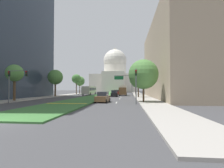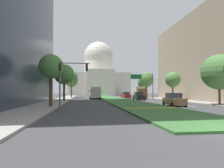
% 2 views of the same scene
% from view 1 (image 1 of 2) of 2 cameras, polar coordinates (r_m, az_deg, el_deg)
% --- Properties ---
extents(ground_plane, '(260.00, 260.00, 0.00)m').
position_cam_1_polar(ground_plane, '(59.80, -2.79, -3.67)').
color(ground_plane, '#3D3D3F').
extents(grass_median, '(6.47, 87.53, 0.14)m').
position_cam_1_polar(grass_median, '(55.00, -3.54, -3.79)').
color(grass_median, '#386B33').
rests_on(grass_median, ground_plane).
extents(median_curb_nose, '(5.82, 0.50, 0.04)m').
position_cam_1_polar(median_curb_nose, '(25.07, -14.99, -6.35)').
color(median_curb_nose, gold).
rests_on(median_curb_nose, grass_median).
extents(lane_dashes_right, '(0.16, 59.60, 0.01)m').
position_cam_1_polar(lane_dashes_right, '(57.32, 3.68, -3.76)').
color(lane_dashes_right, silver).
rests_on(lane_dashes_right, ground_plane).
extents(sidewalk_left, '(4.00, 87.53, 0.15)m').
position_cam_1_polar(sidewalk_left, '(53.77, -17.52, -3.78)').
color(sidewalk_left, '#9E9991').
rests_on(sidewalk_left, ground_plane).
extents(sidewalk_right, '(4.00, 87.53, 0.15)m').
position_cam_1_polar(sidewalk_right, '(49.56, 9.80, -4.03)').
color(sidewalk_right, '#9E9991').
rests_on(sidewalk_right, ground_plane).
extents(midrise_block_right, '(16.82, 37.01, 18.24)m').
position_cam_1_polar(midrise_block_right, '(44.71, 24.01, 7.42)').
color(midrise_block_right, tan).
rests_on(midrise_block_right, ground_plane).
extents(capitol_building, '(28.78, 26.21, 28.00)m').
position_cam_1_polar(capitol_building, '(107.73, 0.98, 2.78)').
color(capitol_building, beige).
rests_on(capitol_building, ground_plane).
extents(traffic_light_near_left, '(3.34, 0.35, 5.20)m').
position_cam_1_polar(traffic_light_near_left, '(30.46, -30.11, 1.52)').
color(traffic_light_near_left, '#515456').
rests_on(traffic_light_near_left, ground_plane).
extents(traffic_light_near_right, '(0.28, 0.35, 5.20)m').
position_cam_1_polar(traffic_light_near_right, '(24.90, 8.09, 0.84)').
color(traffic_light_near_right, '#515456').
rests_on(traffic_light_near_right, ground_plane).
extents(traffic_light_far_right, '(0.28, 0.35, 5.20)m').
position_cam_1_polar(traffic_light_far_right, '(62.62, 6.64, -0.53)').
color(traffic_light_far_right, '#515456').
rests_on(traffic_light_far_right, ground_plane).
extents(overhead_guide_sign, '(5.85, 0.20, 6.50)m').
position_cam_1_polar(overhead_guide_sign, '(52.63, 4.63, 1.10)').
color(overhead_guide_sign, '#515456').
rests_on(overhead_guide_sign, ground_plane).
extents(street_tree_left_near, '(3.02, 3.02, 6.54)m').
position_cam_1_polar(street_tree_left_near, '(34.54, -29.97, 3.10)').
color(street_tree_left_near, '#4C3823').
rests_on(street_tree_left_near, ground_plane).
extents(street_tree_right_near, '(4.86, 4.86, 7.05)m').
position_cam_1_polar(street_tree_right_near, '(28.16, 10.52, 3.23)').
color(street_tree_right_near, '#4C3823').
rests_on(street_tree_right_near, ground_plane).
extents(street_tree_left_mid, '(4.09, 4.09, 7.43)m').
position_cam_1_polar(street_tree_left_mid, '(48.94, -18.54, 2.16)').
color(street_tree_left_mid, '#4C3823').
rests_on(street_tree_left_mid, ground_plane).
extents(street_tree_right_mid, '(3.19, 3.19, 6.00)m').
position_cam_1_polar(street_tree_right_mid, '(43.24, 8.85, 1.29)').
color(street_tree_right_mid, '#4C3823').
rests_on(street_tree_right_mid, ground_plane).
extents(street_tree_left_far, '(3.48, 3.48, 7.63)m').
position_cam_1_polar(street_tree_left_far, '(65.15, -11.90, 1.69)').
color(street_tree_left_far, '#4C3823').
rests_on(street_tree_left_far, ground_plane).
extents(street_tree_right_far, '(4.36, 4.36, 7.68)m').
position_cam_1_polar(street_tree_right_far, '(62.25, 7.93, 1.47)').
color(street_tree_right_far, '#4C3823').
rests_on(street_tree_right_far, ground_plane).
extents(street_tree_left_distant, '(3.97, 3.97, 7.26)m').
position_cam_1_polar(street_tree_left_distant, '(70.62, -10.78, 0.96)').
color(street_tree_left_distant, '#4C3823').
rests_on(street_tree_left_distant, ground_plane).
extents(street_tree_right_distant, '(3.96, 3.96, 6.72)m').
position_cam_1_polar(street_tree_right_distant, '(65.90, 8.09, 0.64)').
color(street_tree_right_distant, '#4C3823').
rests_on(street_tree_right_distant, ground_plane).
extents(sedan_lead_stopped, '(2.09, 4.40, 1.74)m').
position_cam_1_polar(sedan_lead_stopped, '(28.14, -3.10, -4.52)').
color(sedan_lead_stopped, brown).
rests_on(sedan_lead_stopped, ground_plane).
extents(sedan_midblock, '(1.92, 4.31, 1.80)m').
position_cam_1_polar(sedan_midblock, '(46.93, 0.79, -3.27)').
color(sedan_midblock, black).
rests_on(sedan_midblock, ground_plane).
extents(sedan_distant, '(2.10, 4.43, 1.75)m').
position_cam_1_polar(sedan_distant, '(59.95, 1.66, -2.89)').
color(sedan_distant, maroon).
rests_on(sedan_distant, ground_plane).
extents(box_truck_delivery, '(2.40, 6.40, 3.20)m').
position_cam_1_polar(box_truck_delivery, '(54.11, 3.70, -2.13)').
color(box_truck_delivery, brown).
rests_on(box_truck_delivery, ground_plane).
extents(city_bus, '(2.62, 11.00, 2.95)m').
position_cam_1_polar(city_bus, '(57.85, -7.63, -1.98)').
color(city_bus, beige).
rests_on(city_bus, ground_plane).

